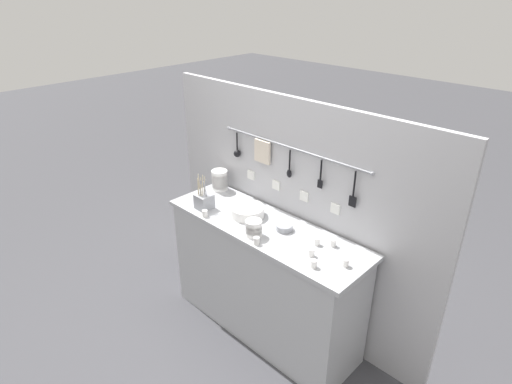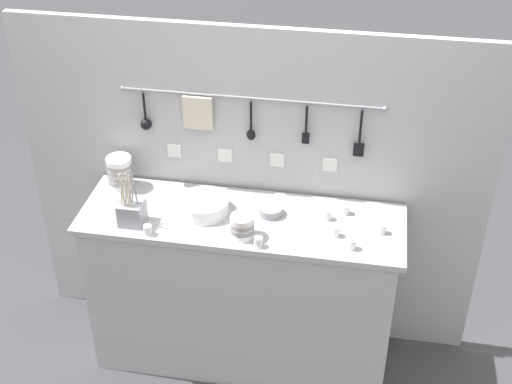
{
  "view_description": "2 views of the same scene",
  "coord_description": "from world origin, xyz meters",
  "px_view_note": "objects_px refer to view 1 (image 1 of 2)",
  "views": [
    {
      "loc": [
        1.73,
        -1.88,
        2.45
      ],
      "look_at": [
        -0.07,
        -0.02,
        1.16
      ],
      "focal_mm": 30.0,
      "sensor_mm": 36.0,
      "label": 1
    },
    {
      "loc": [
        0.55,
        -2.71,
        2.92
      ],
      "look_at": [
        0.07,
        0.0,
        1.07
      ],
      "focal_mm": 50.0,
      "sensor_mm": 36.0,
      "label": 2
    }
  ],
  "objects_px": {
    "cup_back_left": "(311,253)",
    "cup_front_right": "(333,243)",
    "steel_mixing_bowl": "(284,227)",
    "cup_mid_row": "(208,196)",
    "bowl_stack_back_corner": "(220,180)",
    "cutlery_caddy": "(204,201)",
    "plate_stack": "(248,211)",
    "cup_by_caddy": "(346,263)",
    "cup_edge_near": "(205,213)",
    "cup_centre": "(256,241)",
    "cup_front_left": "(314,264)",
    "cup_back_right": "(317,241)",
    "bowl_stack_nested_right": "(254,228)"
  },
  "relations": [
    {
      "from": "cup_back_left",
      "to": "cup_front_right",
      "type": "bearing_deg",
      "value": 80.11
    },
    {
      "from": "steel_mixing_bowl",
      "to": "cup_mid_row",
      "type": "distance_m",
      "value": 0.73
    },
    {
      "from": "bowl_stack_back_corner",
      "to": "cutlery_caddy",
      "type": "relative_size",
      "value": 0.61
    },
    {
      "from": "plate_stack",
      "to": "cup_front_right",
      "type": "distance_m",
      "value": 0.68
    },
    {
      "from": "cup_by_caddy",
      "to": "cup_back_left",
      "type": "bearing_deg",
      "value": -164.64
    },
    {
      "from": "cup_edge_near",
      "to": "cup_by_caddy",
      "type": "distance_m",
      "value": 1.08
    },
    {
      "from": "cup_mid_row",
      "to": "cup_by_caddy",
      "type": "bearing_deg",
      "value": -0.09
    },
    {
      "from": "steel_mixing_bowl",
      "to": "cup_centre",
      "type": "xyz_separation_m",
      "value": [
        -0.02,
        -0.26,
        0.0
      ]
    },
    {
      "from": "cup_front_left",
      "to": "cup_back_right",
      "type": "xyz_separation_m",
      "value": [
        -0.13,
        0.21,
        0.0
      ]
    },
    {
      "from": "bowl_stack_back_corner",
      "to": "cup_back_left",
      "type": "bearing_deg",
      "value": -11.77
    },
    {
      "from": "steel_mixing_bowl",
      "to": "cup_front_right",
      "type": "bearing_deg",
      "value": 10.94
    },
    {
      "from": "cup_front_left",
      "to": "cup_back_left",
      "type": "relative_size",
      "value": 1.0
    },
    {
      "from": "cup_mid_row",
      "to": "cup_back_right",
      "type": "relative_size",
      "value": 1.0
    },
    {
      "from": "cup_mid_row",
      "to": "cup_back_right",
      "type": "bearing_deg",
      "value": 3.69
    },
    {
      "from": "cup_edge_near",
      "to": "cutlery_caddy",
      "type": "bearing_deg",
      "value": 141.56
    },
    {
      "from": "bowl_stack_nested_right",
      "to": "cup_by_caddy",
      "type": "xyz_separation_m",
      "value": [
        0.63,
        0.14,
        -0.03
      ]
    },
    {
      "from": "cup_edge_near",
      "to": "cup_front_right",
      "type": "distance_m",
      "value": 0.94
    },
    {
      "from": "bowl_stack_nested_right",
      "to": "steel_mixing_bowl",
      "type": "relative_size",
      "value": 0.99
    },
    {
      "from": "bowl_stack_back_corner",
      "to": "cup_back_right",
      "type": "bearing_deg",
      "value": -5.76
    },
    {
      "from": "cutlery_caddy",
      "to": "cup_centre",
      "type": "bearing_deg",
      "value": -7.24
    },
    {
      "from": "cup_by_caddy",
      "to": "cup_back_right",
      "type": "height_order",
      "value": "same"
    },
    {
      "from": "plate_stack",
      "to": "cup_mid_row",
      "type": "distance_m",
      "value": 0.41
    },
    {
      "from": "steel_mixing_bowl",
      "to": "cup_back_right",
      "type": "relative_size",
      "value": 2.31
    },
    {
      "from": "cup_by_caddy",
      "to": "cup_front_right",
      "type": "bearing_deg",
      "value": 144.49
    },
    {
      "from": "cup_front_right",
      "to": "cup_back_left",
      "type": "relative_size",
      "value": 1.0
    },
    {
      "from": "cup_by_caddy",
      "to": "plate_stack",
      "type": "bearing_deg",
      "value": 178.35
    },
    {
      "from": "steel_mixing_bowl",
      "to": "cup_edge_near",
      "type": "distance_m",
      "value": 0.59
    },
    {
      "from": "steel_mixing_bowl",
      "to": "cutlery_caddy",
      "type": "relative_size",
      "value": 0.42
    },
    {
      "from": "cup_centre",
      "to": "cup_by_caddy",
      "type": "height_order",
      "value": "same"
    },
    {
      "from": "cup_edge_near",
      "to": "cup_front_right",
      "type": "height_order",
      "value": "same"
    },
    {
      "from": "cup_back_right",
      "to": "cup_back_left",
      "type": "bearing_deg",
      "value": -67.84
    },
    {
      "from": "steel_mixing_bowl",
      "to": "cup_centre",
      "type": "distance_m",
      "value": 0.26
    },
    {
      "from": "cup_edge_near",
      "to": "cup_mid_row",
      "type": "distance_m",
      "value": 0.28
    },
    {
      "from": "cup_by_caddy",
      "to": "cup_mid_row",
      "type": "bearing_deg",
      "value": 179.91
    },
    {
      "from": "bowl_stack_back_corner",
      "to": "plate_stack",
      "type": "height_order",
      "value": "bowl_stack_back_corner"
    },
    {
      "from": "steel_mixing_bowl",
      "to": "cutlery_caddy",
      "type": "bearing_deg",
      "value": -164.21
    },
    {
      "from": "bowl_stack_back_corner",
      "to": "cutlery_caddy",
      "type": "bearing_deg",
      "value": -61.93
    },
    {
      "from": "cutlery_caddy",
      "to": "cup_back_left",
      "type": "xyz_separation_m",
      "value": [
        0.95,
        0.06,
        -0.04
      ]
    },
    {
      "from": "cup_edge_near",
      "to": "bowl_stack_nested_right",
      "type": "bearing_deg",
      "value": 8.24
    },
    {
      "from": "cup_edge_near",
      "to": "cup_front_left",
      "type": "bearing_deg",
      "value": 3.52
    },
    {
      "from": "cup_back_right",
      "to": "plate_stack",
      "type": "bearing_deg",
      "value": -175.91
    },
    {
      "from": "cup_front_left",
      "to": "cup_by_caddy",
      "type": "xyz_separation_m",
      "value": [
        0.13,
        0.14,
        0.0
      ]
    },
    {
      "from": "cup_edge_near",
      "to": "cup_mid_row",
      "type": "bearing_deg",
      "value": 134.84
    },
    {
      "from": "cutlery_caddy",
      "to": "cup_front_right",
      "type": "distance_m",
      "value": 1.02
    },
    {
      "from": "bowl_stack_back_corner",
      "to": "plate_stack",
      "type": "bearing_deg",
      "value": -17.64
    },
    {
      "from": "cup_by_caddy",
      "to": "cup_mid_row",
      "type": "distance_m",
      "value": 1.26
    },
    {
      "from": "cup_edge_near",
      "to": "cup_back_right",
      "type": "distance_m",
      "value": 0.85
    },
    {
      "from": "cup_edge_near",
      "to": "cup_back_right",
      "type": "height_order",
      "value": "same"
    },
    {
      "from": "cup_edge_near",
      "to": "plate_stack",
      "type": "bearing_deg",
      "value": 46.23
    },
    {
      "from": "plate_stack",
      "to": "cup_by_caddy",
      "type": "bearing_deg",
      "value": -1.65
    }
  ]
}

